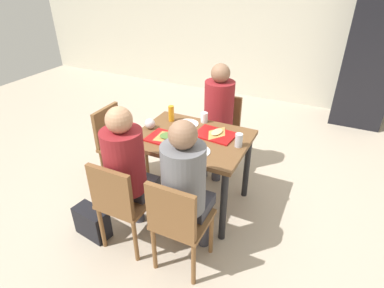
{
  "coord_description": "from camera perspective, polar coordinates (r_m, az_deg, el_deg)",
  "views": [
    {
      "loc": [
        1.09,
        -2.27,
        2.14
      ],
      "look_at": [
        0.0,
        0.0,
        0.69
      ],
      "focal_mm": 29.32,
      "sensor_mm": 36.0,
      "label": 1
    }
  ],
  "objects": [
    {
      "name": "paper_plate_center",
      "position": [
        3.11,
        -0.84,
        3.7
      ],
      "size": [
        0.22,
        0.22,
        0.01
      ],
      "primitive_type": "cylinder",
      "color": "white",
      "rests_on": "main_table"
    },
    {
      "name": "plastic_cup_b",
      "position": [
        2.58,
        -2.7,
        -1.04
      ],
      "size": [
        0.07,
        0.07,
        0.1
      ],
      "primitive_type": "cylinder",
      "color": "white",
      "rests_on": "main_table"
    },
    {
      "name": "handbag",
      "position": [
        3.01,
        -17.69,
        -13.38
      ],
      "size": [
        0.34,
        0.2,
        0.28
      ],
      "primitive_type": "cube",
      "rotation": [
        0.0,
        0.0,
        -0.14
      ],
      "color": "black",
      "rests_on": "ground_plane"
    },
    {
      "name": "paper_plate_near_edge",
      "position": [
        2.65,
        0.98,
        -1.33
      ],
      "size": [
        0.22,
        0.22,
        0.01
      ],
      "primitive_type": "cylinder",
      "color": "white",
      "rests_on": "main_table"
    },
    {
      "name": "back_wall",
      "position": [
        5.63,
        15.36,
        21.48
      ],
      "size": [
        10.0,
        0.1,
        2.8
      ],
      "primitive_type": "cube",
      "color": "beige",
      "rests_on": "ground_plane"
    },
    {
      "name": "pizza_slice_b",
      "position": [
        2.91,
        4.55,
        2.12
      ],
      "size": [
        0.15,
        0.24,
        0.02
      ],
      "color": "#C68C47",
      "rests_on": "tray_red_far"
    },
    {
      "name": "tray_red_near",
      "position": [
        2.84,
        -4.49,
        1.01
      ],
      "size": [
        0.37,
        0.27,
        0.02
      ],
      "primitive_type": "cube",
      "rotation": [
        0.0,
        0.0,
        -0.03
      ],
      "color": "#B21414",
      "rests_on": "main_table"
    },
    {
      "name": "main_table",
      "position": [
        2.93,
        0.0,
        -0.61
      ],
      "size": [
        1.03,
        0.79,
        0.76
      ],
      "color": "brown",
      "rests_on": "ground_plane"
    },
    {
      "name": "plastic_cup_a",
      "position": [
        3.13,
        2.23,
        4.86
      ],
      "size": [
        0.07,
        0.07,
        0.1
      ],
      "primitive_type": "cylinder",
      "color": "white",
      "rests_on": "main_table"
    },
    {
      "name": "person_far_side",
      "position": [
        3.4,
        4.67,
        5.81
      ],
      "size": [
        0.32,
        0.42,
        1.27
      ],
      "color": "#383842",
      "rests_on": "ground_plane"
    },
    {
      "name": "chair_far_side",
      "position": [
        3.63,
        5.33,
        3.08
      ],
      "size": [
        0.4,
        0.4,
        0.86
      ],
      "color": "brown",
      "rests_on": "ground_plane"
    },
    {
      "name": "person_in_red",
      "position": [
        2.54,
        -11.58,
        -3.91
      ],
      "size": [
        0.32,
        0.42,
        1.27
      ],
      "color": "#383842",
      "rests_on": "ground_plane"
    },
    {
      "name": "soda_can",
      "position": [
        2.72,
        8.51,
        0.69
      ],
      "size": [
        0.07,
        0.07,
        0.12
      ],
      "primitive_type": "cylinder",
      "color": "#B7BCC6",
      "rests_on": "main_table"
    },
    {
      "name": "tray_red_far",
      "position": [
        2.9,
        4.22,
        1.72
      ],
      "size": [
        0.38,
        0.29,
        0.02
      ],
      "primitive_type": "cube",
      "rotation": [
        0.0,
        0.0,
        -0.09
      ],
      "color": "#B21414",
      "rests_on": "main_table"
    },
    {
      "name": "chair_near_left",
      "position": [
        2.6,
        -12.85,
        -9.97
      ],
      "size": [
        0.4,
        0.4,
        0.86
      ],
      "color": "brown",
      "rests_on": "ground_plane"
    },
    {
      "name": "condiment_bottle",
      "position": [
        3.15,
        -3.8,
        5.56
      ],
      "size": [
        0.06,
        0.06,
        0.16
      ],
      "primitive_type": "cylinder",
      "color": "orange",
      "rests_on": "main_table"
    },
    {
      "name": "drink_fridge",
      "position": [
        5.27,
        29.63,
        13.17
      ],
      "size": [
        0.7,
        0.6,
        1.9
      ],
      "primitive_type": "cube",
      "color": "black",
      "rests_on": "ground_plane"
    },
    {
      "name": "ground_plane",
      "position": [
        3.32,
        0.0,
        -10.46
      ],
      "size": [
        10.0,
        10.0,
        0.02
      ],
      "primitive_type": "cube",
      "color": "#B7A893"
    },
    {
      "name": "pizza_slice_a",
      "position": [
        2.85,
        -4.51,
        1.47
      ],
      "size": [
        0.27,
        0.27,
        0.02
      ],
      "color": "#C68C47",
      "rests_on": "tray_red_near"
    },
    {
      "name": "person_in_brown_jacket",
      "position": [
        2.3,
        -1.1,
        -7.1
      ],
      "size": [
        0.32,
        0.42,
        1.27
      ],
      "color": "#383842",
      "rests_on": "ground_plane"
    },
    {
      "name": "chair_left_end",
      "position": [
        3.44,
        -13.63,
        0.66
      ],
      "size": [
        0.4,
        0.4,
        0.86
      ],
      "color": "brown",
      "rests_on": "ground_plane"
    },
    {
      "name": "chair_near_right",
      "position": [
        2.37,
        -2.61,
        -13.7
      ],
      "size": [
        0.4,
        0.4,
        0.86
      ],
      "color": "brown",
      "rests_on": "ground_plane"
    },
    {
      "name": "foil_bundle",
      "position": [
        3.03,
        -7.65,
        3.69
      ],
      "size": [
        0.1,
        0.1,
        0.1
      ],
      "primitive_type": "sphere",
      "color": "silver",
      "rests_on": "main_table"
    }
  ]
}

